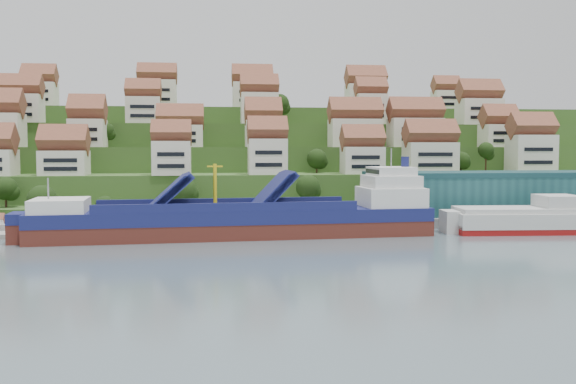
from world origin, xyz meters
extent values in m
plane|color=slate|center=(0.00, 0.00, 0.00)|extent=(300.00, 300.00, 0.00)
cube|color=gray|center=(20.00, 15.00, 1.10)|extent=(180.00, 14.00, 2.20)
cube|color=gray|center=(-58.00, 12.00, 0.50)|extent=(45.00, 20.00, 1.00)
cube|color=#2D4C1E|center=(0.00, 86.00, 2.00)|extent=(260.00, 128.00, 4.00)
cube|color=#2D4C1E|center=(0.00, 91.00, 5.50)|extent=(260.00, 118.00, 11.00)
cube|color=#2D4C1E|center=(0.00, 99.00, 9.00)|extent=(260.00, 102.00, 18.00)
cube|color=#2D4C1E|center=(0.00, 107.00, 12.50)|extent=(260.00, 86.00, 25.00)
cube|color=#2D4C1E|center=(0.00, 116.00, 15.50)|extent=(260.00, 68.00, 31.00)
cube|color=silver|center=(-50.81, 38.43, 14.05)|extent=(11.27, 8.57, 6.11)
cube|color=silver|center=(-24.16, 35.09, 15.25)|extent=(9.41, 7.03, 8.49)
cube|color=silver|center=(-0.01, 36.94, 15.55)|extent=(9.72, 7.62, 9.11)
cube|color=silver|center=(25.31, 38.52, 14.53)|extent=(10.61, 7.73, 7.06)
cube|color=silver|center=(44.31, 39.71, 15.12)|extent=(13.37, 8.26, 8.24)
cube|color=silver|center=(73.72, 40.99, 16.16)|extent=(11.69, 8.31, 10.32)
cube|color=silver|center=(-47.68, 53.39, 21.77)|extent=(9.33, 8.98, 7.54)
cube|color=silver|center=(-22.89, 56.16, 21.08)|extent=(12.56, 7.90, 6.16)
cube|color=silver|center=(0.32, 53.71, 21.76)|extent=(9.86, 8.56, 7.52)
cube|color=silver|center=(27.29, 56.03, 22.04)|extent=(14.64, 8.36, 8.08)
cube|color=silver|center=(45.07, 55.03, 22.18)|extent=(15.13, 8.18, 8.35)
cube|color=silver|center=(70.94, 55.41, 21.33)|extent=(9.93, 8.04, 6.67)
cube|color=silver|center=(-68.83, 67.35, 29.09)|extent=(11.62, 7.86, 8.17)
cube|color=silver|center=(-34.25, 69.33, 28.95)|extent=(9.99, 7.30, 7.90)
cube|color=silver|center=(0.61, 71.09, 29.81)|extent=(11.22, 7.79, 9.61)
cube|color=silver|center=(35.28, 69.28, 29.70)|extent=(9.37, 7.14, 9.40)
cube|color=silver|center=(70.76, 69.35, 29.11)|extent=(13.11, 8.47, 8.22)
cube|color=silver|center=(-69.18, 89.88, 34.88)|extent=(10.36, 8.03, 7.77)
cube|color=silver|center=(-31.60, 88.53, 35.43)|extent=(12.23, 7.51, 8.86)
cube|color=silver|center=(-0.37, 88.76, 35.24)|extent=(12.99, 8.15, 8.48)
cube|color=silver|center=(38.62, 89.54, 35.18)|extent=(13.02, 8.73, 8.35)
cube|color=silver|center=(67.75, 90.69, 34.33)|extent=(9.00, 7.05, 6.65)
ellipsoid|color=#1E3712|center=(-61.87, 27.93, 8.40)|extent=(5.43, 5.43, 5.43)
ellipsoid|color=#1E3712|center=(8.84, 26.11, 8.35)|extent=(5.92, 5.92, 5.92)
ellipsoid|color=#1E3712|center=(-21.08, 26.29, 7.68)|extent=(6.42, 6.42, 6.42)
ellipsoid|color=#1E3712|center=(54.45, 43.11, 14.30)|extent=(4.94, 4.94, 4.94)
ellipsoid|color=#1E3712|center=(61.60, 43.11, 17.18)|extent=(4.44, 4.44, 4.44)
ellipsoid|color=#1E3712|center=(13.97, 43.66, 14.84)|extent=(5.42, 5.42, 5.42)
ellipsoid|color=#1E3712|center=(43.08, 59.83, 23.22)|extent=(4.39, 4.39, 4.39)
ellipsoid|color=#1E3712|center=(-49.36, 59.38, 21.40)|extent=(5.24, 5.24, 5.24)
ellipsoid|color=#1E3712|center=(-43.59, 57.97, 22.55)|extent=(4.63, 4.63, 4.63)
ellipsoid|color=#1E3712|center=(7.19, 73.21, 31.62)|extent=(5.96, 5.96, 5.96)
ellipsoid|color=#1E3712|center=(33.94, 75.94, 29.88)|extent=(4.50, 4.50, 4.50)
ellipsoid|color=#1E3712|center=(39.14, 73.97, 29.20)|extent=(4.89, 4.89, 4.89)
ellipsoid|color=#1E3712|center=(-51.53, 19.00, 6.42)|extent=(6.42, 6.42, 6.42)
ellipsoid|color=#1E3712|center=(-38.08, 19.00, 5.03)|extent=(4.21, 4.21, 4.21)
cube|color=#1F5356|center=(52.00, 17.00, 7.20)|extent=(60.00, 15.00, 10.00)
cylinder|color=gray|center=(18.00, 10.00, 6.20)|extent=(0.16, 0.16, 8.00)
cube|color=maroon|center=(18.60, 10.00, 9.80)|extent=(1.20, 0.05, 0.80)
cube|color=white|center=(-54.00, 11.50, 2.10)|extent=(2.40, 2.20, 2.20)
cube|color=#56221A|center=(-9.69, 0.21, 1.00)|extent=(79.67, 17.02, 5.07)
cube|color=navy|center=(-9.69, 0.21, 4.36)|extent=(79.67, 17.14, 2.64)
cube|color=silver|center=(-43.07, -1.85, 6.89)|extent=(10.83, 12.16, 2.64)
cube|color=#262628|center=(-11.71, 0.09, 5.68)|extent=(51.22, 13.45, 0.30)
cube|color=navy|center=(-22.84, -0.60, 9.12)|extent=(8.27, 11.64, 7.01)
cube|color=navy|center=(-2.60, 0.65, 9.12)|extent=(7.89, 11.61, 7.41)
cylinder|color=yellow|center=(-13.73, -0.04, 10.14)|extent=(0.75, 0.75, 9.12)
cube|color=silver|center=(22.69, 2.22, 7.60)|extent=(12.85, 12.28, 4.05)
cube|color=silver|center=(22.69, 2.22, 10.85)|extent=(10.76, 10.95, 2.53)
cube|color=silver|center=(22.69, 2.22, 12.97)|extent=(8.66, 9.61, 1.82)
cylinder|color=navy|center=(25.72, 2.40, 14.90)|extent=(1.72, 1.72, 2.23)
cube|color=maroon|center=(50.88, 0.14, 0.59)|extent=(30.18, 12.80, 2.56)
cube|color=silver|center=(50.88, 0.14, 2.75)|extent=(30.19, 12.91, 3.15)
cube|color=silver|center=(50.88, 0.14, 4.72)|extent=(28.64, 11.62, 1.18)
cube|color=silver|center=(58.24, -0.36, 6.40)|extent=(8.44, 9.17, 2.95)
camera|label=1|loc=(-14.77, -127.31, 17.96)|focal=40.00mm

